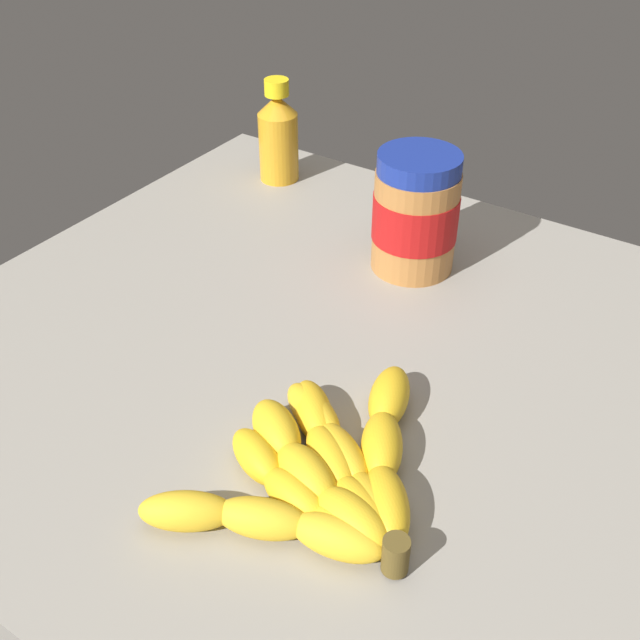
# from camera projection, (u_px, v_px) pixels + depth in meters

# --- Properties ---
(ground_plane) EXTENTS (0.88, 0.73, 0.05)m
(ground_plane) POSITION_uv_depth(u_px,v_px,m) (367.00, 386.00, 0.75)
(ground_plane) COLOR gray
(banana_bunch) EXTENTS (0.20, 0.26, 0.04)m
(banana_bunch) POSITION_uv_depth(u_px,v_px,m) (326.00, 473.00, 0.61)
(banana_bunch) COLOR gold
(banana_bunch) RESTS_ON ground_plane
(peanut_butter_jar) EXTENTS (0.09, 0.09, 0.14)m
(peanut_butter_jar) POSITION_uv_depth(u_px,v_px,m) (415.00, 214.00, 0.84)
(peanut_butter_jar) COLOR #B27238
(peanut_butter_jar) RESTS_ON ground_plane
(honey_bottle) EXTENTS (0.05, 0.05, 0.14)m
(honey_bottle) POSITION_uv_depth(u_px,v_px,m) (278.00, 135.00, 1.01)
(honey_bottle) COLOR orange
(honey_bottle) RESTS_ON ground_plane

